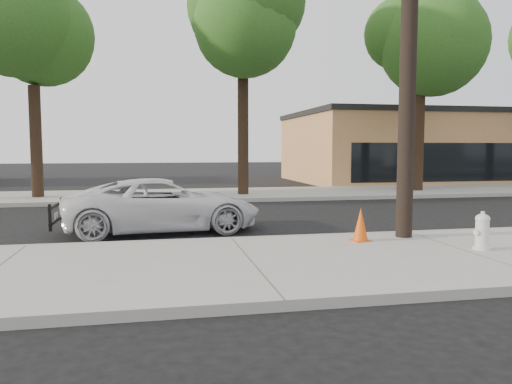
% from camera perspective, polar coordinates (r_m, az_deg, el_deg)
% --- Properties ---
extents(ground, '(120.00, 120.00, 0.00)m').
position_cam_1_polar(ground, '(12.56, -4.29, -4.23)').
color(ground, black).
rests_on(ground, ground).
extents(near_sidewalk, '(90.00, 4.40, 0.15)m').
position_cam_1_polar(near_sidewalk, '(8.37, -0.57, -8.37)').
color(near_sidewalk, gray).
rests_on(near_sidewalk, ground).
extents(far_sidewalk, '(90.00, 5.00, 0.15)m').
position_cam_1_polar(far_sidewalk, '(20.95, -7.20, -0.35)').
color(far_sidewalk, gray).
rests_on(far_sidewalk, ground).
extents(curb_near, '(90.00, 0.12, 0.16)m').
position_cam_1_polar(curb_near, '(10.50, -2.85, -5.64)').
color(curb_near, '#9E9B93').
rests_on(curb_near, ground).
extents(building_main, '(18.00, 10.00, 4.00)m').
position_cam_1_polar(building_main, '(33.29, 20.40, 4.67)').
color(building_main, '#B07649').
rests_on(building_main, ground).
extents(utility_pole, '(1.40, 0.34, 9.00)m').
position_cam_1_polar(utility_pole, '(11.21, 17.12, 18.64)').
color(utility_pole, black).
rests_on(utility_pole, near_sidewalk).
extents(tree_b, '(4.34, 4.20, 8.45)m').
position_cam_1_polar(tree_b, '(21.21, -23.79, 15.84)').
color(tree_b, black).
rests_on(tree_b, far_sidewalk).
extents(tree_c, '(4.96, 4.80, 9.55)m').
position_cam_1_polar(tree_c, '(20.87, -0.82, 18.57)').
color(tree_c, black).
rests_on(tree_c, far_sidewalk).
extents(tree_d, '(4.50, 4.35, 8.75)m').
position_cam_1_polar(tree_d, '(23.81, 19.00, 15.27)').
color(tree_d, black).
rests_on(tree_d, far_sidewalk).
extents(police_cruiser, '(4.86, 2.63, 1.30)m').
position_cam_1_polar(police_cruiser, '(12.26, -10.55, -1.48)').
color(police_cruiser, silver).
rests_on(police_cruiser, ground).
extents(fire_hydrant, '(0.36, 0.32, 0.67)m').
position_cam_1_polar(fire_hydrant, '(10.11, 24.43, -4.22)').
color(fire_hydrant, silver).
rests_on(fire_hydrant, near_sidewalk).
extents(traffic_cone, '(0.40, 0.40, 0.67)m').
position_cam_1_polar(traffic_cone, '(10.30, 11.87, -3.71)').
color(traffic_cone, '#DD4F0B').
rests_on(traffic_cone, near_sidewalk).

